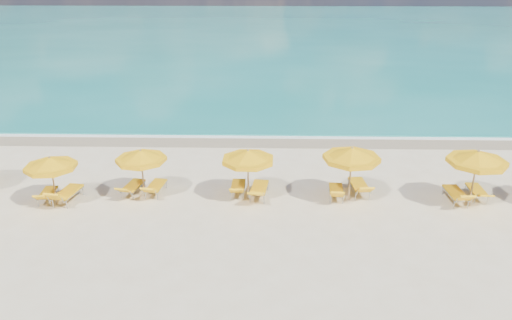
{
  "coord_description": "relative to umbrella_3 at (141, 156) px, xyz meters",
  "views": [
    {
      "loc": [
        0.46,
        -18.61,
        9.39
      ],
      "look_at": [
        0.0,
        1.5,
        1.2
      ],
      "focal_mm": 35.0,
      "sensor_mm": 36.0,
      "label": 1
    }
  ],
  "objects": [
    {
      "name": "ground_plane",
      "position": [
        4.7,
        -0.26,
        -1.82
      ],
      "size": [
        120.0,
        120.0,
        0.0
      ],
      "primitive_type": "plane",
      "color": "beige"
    },
    {
      "name": "lounger_4_right",
      "position": [
        4.85,
        0.03,
        -1.58
      ],
      "size": [
        0.88,
        2.06,
        0.79
      ],
      "rotation": [
        0.0,
        0.0,
        -0.12
      ],
      "color": "#A5A8AD",
      "rests_on": "ground"
    },
    {
      "name": "lounger_2_right",
      "position": [
        -3.05,
        -0.58,
        -1.57
      ],
      "size": [
        0.96,
        2.03,
        0.93
      ],
      "rotation": [
        0.0,
        0.0,
        -0.16
      ],
      "color": "#A5A8AD",
      "rests_on": "ground"
    },
    {
      "name": "lounger_5_left",
      "position": [
        8.08,
        0.01,
        -1.61
      ],
      "size": [
        0.7,
        1.74,
        0.78
      ],
      "rotation": [
        0.0,
        0.0,
        -0.08
      ],
      "color": "#A5A8AD",
      "rests_on": "ground"
    },
    {
      "name": "whitecap_near",
      "position": [
        -1.3,
        16.74,
        -1.82
      ],
      "size": [
        14.0,
        0.36,
        0.05
      ],
      "primitive_type": "cube",
      "color": "white",
      "rests_on": "ground"
    },
    {
      "name": "lounger_3_right",
      "position": [
        0.44,
        0.22,
        -1.6
      ],
      "size": [
        0.81,
        1.83,
        0.79
      ],
      "rotation": [
        0.0,
        0.0,
        -0.13
      ],
      "color": "#A5A8AD",
      "rests_on": "ground"
    },
    {
      "name": "lounger_6_right",
      "position": [
        13.98,
        0.16,
        -1.61
      ],
      "size": [
        0.62,
        1.78,
        0.66
      ],
      "rotation": [
        0.0,
        0.0,
        -0.02
      ],
      "color": "#A5A8AD",
      "rests_on": "ground"
    },
    {
      "name": "lounger_3_left",
      "position": [
        -0.55,
        0.22,
        -1.6
      ],
      "size": [
        0.91,
        1.84,
        0.75
      ],
      "rotation": [
        0.0,
        0.0,
        -0.2
      ],
      "color": "#A5A8AD",
      "rests_on": "ground"
    },
    {
      "name": "umbrella_6",
      "position": [
        13.49,
        -0.43,
        0.22
      ],
      "size": [
        2.92,
        2.92,
        2.39
      ],
      "rotation": [
        0.0,
        0.0,
        -0.28
      ],
      "color": "#A88454",
      "rests_on": "ground"
    },
    {
      "name": "ocean",
      "position": [
        4.7,
        47.74,
        -1.82
      ],
      "size": [
        120.0,
        80.0,
        0.3
      ],
      "primitive_type": "cube",
      "color": "#157A73",
      "rests_on": "ground"
    },
    {
      "name": "umbrella_3",
      "position": [
        0.0,
        0.0,
        0.0
      ],
      "size": [
        2.47,
        2.47,
        2.13
      ],
      "rotation": [
        0.0,
        0.0,
        0.19
      ],
      "color": "#A88454",
      "rests_on": "ground"
    },
    {
      "name": "lounger_6_left",
      "position": [
        12.98,
        -0.23,
        -1.58
      ],
      "size": [
        0.71,
        1.93,
        0.85
      ],
      "rotation": [
        0.0,
        0.0,
        0.04
      ],
      "color": "#A5A8AD",
      "rests_on": "ground"
    },
    {
      "name": "lounger_2_left",
      "position": [
        -3.91,
        -0.5,
        -1.62
      ],
      "size": [
        0.7,
        1.68,
        0.72
      ],
      "rotation": [
        0.0,
        0.0,
        0.1
      ],
      "color": "#A5A8AD",
      "rests_on": "ground"
    },
    {
      "name": "lounger_4_left",
      "position": [
        3.95,
        0.28,
        -1.6
      ],
      "size": [
        0.63,
        1.79,
        0.77
      ],
      "rotation": [
        0.0,
        0.0,
        -0.02
      ],
      "color": "#A5A8AD",
      "rests_on": "ground"
    },
    {
      "name": "foam_line",
      "position": [
        4.7,
        7.94,
        -1.82
      ],
      "size": [
        120.0,
        1.2,
        0.03
      ],
      "primitive_type": "cube",
      "color": "white",
      "rests_on": "ground"
    },
    {
      "name": "umbrella_4",
      "position": [
        4.4,
        -0.12,
        0.07
      ],
      "size": [
        2.89,
        2.89,
        2.22
      ],
      "rotation": [
        0.0,
        0.0,
        -0.42
      ],
      "color": "#A88454",
      "rests_on": "ground"
    },
    {
      "name": "whitecap_far",
      "position": [
        12.7,
        23.74,
        -1.82
      ],
      "size": [
        18.0,
        0.3,
        0.05
      ],
      "primitive_type": "cube",
      "color": "white",
      "rests_on": "ground"
    },
    {
      "name": "wet_sand_band",
      "position": [
        4.7,
        7.14,
        -1.82
      ],
      "size": [
        120.0,
        2.6,
        0.01
      ],
      "primitive_type": "cube",
      "color": "tan",
      "rests_on": "ground"
    },
    {
      "name": "umbrella_5",
      "position": [
        8.58,
        -0.15,
        0.21
      ],
      "size": [
        2.8,
        2.8,
        2.38
      ],
      "rotation": [
        0.0,
        0.0,
        -0.22
      ],
      "color": "#A88454",
      "rests_on": "ground"
    },
    {
      "name": "umbrella_2",
      "position": [
        -3.44,
        -0.77,
        -0.03
      ],
      "size": [
        2.61,
        2.61,
        2.1
      ],
      "rotation": [
        0.0,
        0.0,
        -0.31
      ],
      "color": "#A88454",
      "rests_on": "ground"
    },
    {
      "name": "lounger_5_right",
      "position": [
        9.11,
        0.44,
        -1.58
      ],
      "size": [
        0.81,
        2.0,
        0.85
      ],
      "rotation": [
        0.0,
        0.0,
        0.08
      ],
      "color": "#A5A8AD",
      "rests_on": "ground"
    }
  ]
}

